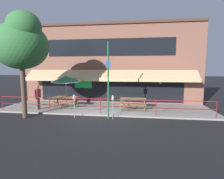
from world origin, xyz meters
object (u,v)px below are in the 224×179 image
(parking_meter_far, at_px, (113,100))
(picnic_table_centre, at_px, (133,101))
(street_sign_pole, at_px, (108,80))
(parking_meter_near, at_px, (74,99))
(picnic_table_left, at_px, (66,99))
(pedestrian_walking, at_px, (38,96))
(patio_umbrella_left, at_px, (66,79))
(street_tree_curbside, at_px, (21,43))

(parking_meter_far, bearing_deg, picnic_table_centre, 64.10)
(picnic_table_centre, bearing_deg, street_sign_pole, -121.96)
(parking_meter_near, bearing_deg, picnic_table_left, 122.59)
(street_sign_pole, bearing_deg, pedestrian_walking, 166.25)
(picnic_table_left, height_order, patio_umbrella_left, patio_umbrella_left)
(pedestrian_walking, bearing_deg, parking_meter_far, -13.74)
(picnic_table_centre, height_order, pedestrian_walking, pedestrian_walking)
(picnic_table_left, xyz_separation_m, patio_umbrella_left, (-0.00, 0.12, 1.47))
(parking_meter_near, height_order, street_sign_pole, street_sign_pole)
(picnic_table_left, relative_size, street_tree_curbside, 0.29)
(patio_umbrella_left, height_order, street_sign_pole, street_sign_pole)
(parking_meter_near, relative_size, parking_meter_far, 1.00)
(picnic_table_centre, bearing_deg, patio_umbrella_left, 178.17)
(parking_meter_far, height_order, street_tree_curbside, street_tree_curbside)
(patio_umbrella_left, relative_size, parking_meter_far, 1.67)
(parking_meter_near, distance_m, parking_meter_far, 2.32)
(patio_umbrella_left, bearing_deg, street_tree_curbside, -115.35)
(picnic_table_left, xyz_separation_m, picnic_table_centre, (4.98, -0.04, 0.00))
(picnic_table_centre, relative_size, patio_umbrella_left, 0.76)
(parking_meter_near, height_order, parking_meter_far, same)
(pedestrian_walking, relative_size, street_tree_curbside, 0.28)
(patio_umbrella_left, relative_size, pedestrian_walking, 1.39)
(picnic_table_left, height_order, street_sign_pole, street_sign_pole)
(patio_umbrella_left, bearing_deg, parking_meter_near, -58.67)
(street_tree_curbside, bearing_deg, picnic_table_centre, 23.44)
(street_tree_curbside, bearing_deg, patio_umbrella_left, 64.65)
(picnic_table_centre, xyz_separation_m, parking_meter_far, (-1.13, -2.32, 0.44))
(picnic_table_centre, xyz_separation_m, parking_meter_near, (-3.45, -2.36, 0.44))
(patio_umbrella_left, distance_m, street_tree_curbside, 3.94)
(parking_meter_far, bearing_deg, parking_meter_near, -178.84)
(picnic_table_left, distance_m, patio_umbrella_left, 1.48)
(parking_meter_near, bearing_deg, picnic_table_centre, 34.44)
(picnic_table_centre, xyz_separation_m, pedestrian_walking, (-6.61, -0.98, 0.35))
(picnic_table_left, height_order, street_tree_curbside, street_tree_curbside)
(parking_meter_near, distance_m, street_sign_pole, 2.34)
(picnic_table_left, xyz_separation_m, parking_meter_far, (3.86, -2.36, 0.44))
(picnic_table_left, relative_size, patio_umbrella_left, 0.76)
(picnic_table_centre, xyz_separation_m, street_tree_curbside, (-6.37, -2.76, 3.73))
(picnic_table_centre, relative_size, pedestrian_walking, 1.05)
(street_tree_curbside, bearing_deg, parking_meter_far, 4.83)
(street_tree_curbside, bearing_deg, street_sign_pole, 5.86)
(street_sign_pole, bearing_deg, patio_umbrella_left, 146.05)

